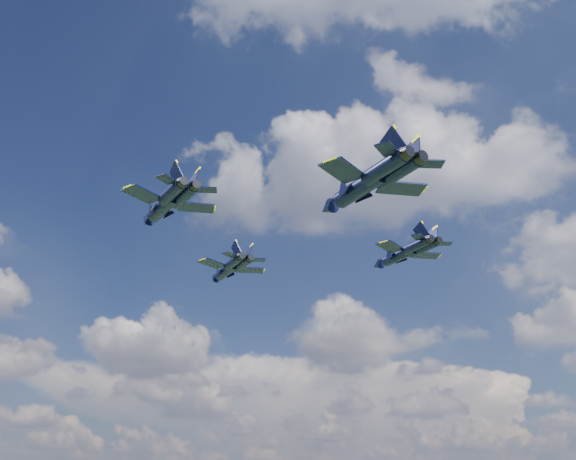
# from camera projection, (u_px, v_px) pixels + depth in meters

# --- Properties ---
(jet_lead) EXTENTS (13.17, 12.92, 3.55)m
(jet_lead) POSITION_uv_depth(u_px,v_px,m) (226.00, 271.00, 105.14)
(jet_lead) COLOR black
(jet_left) EXTENTS (14.66, 13.18, 3.80)m
(jet_left) POSITION_uv_depth(u_px,v_px,m) (162.00, 208.00, 81.96)
(jet_left) COLOR black
(jet_right) EXTENTS (14.05, 12.94, 3.68)m
(jet_right) POSITION_uv_depth(u_px,v_px,m) (397.00, 255.00, 100.00)
(jet_right) COLOR black
(jet_slot) EXTENTS (16.66, 15.27, 4.35)m
(jet_slot) POSITION_uv_depth(u_px,v_px,m) (357.00, 189.00, 73.59)
(jet_slot) COLOR black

